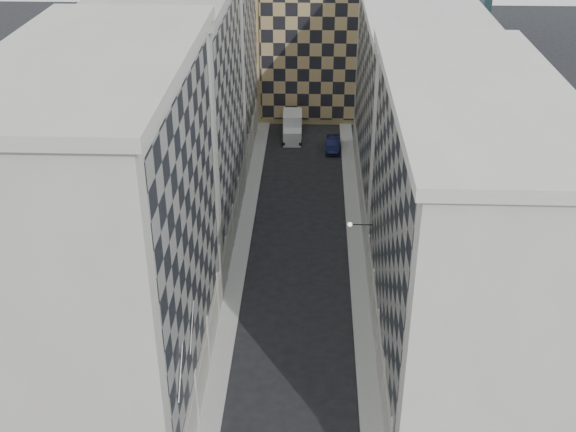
# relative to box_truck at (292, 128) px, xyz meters

# --- Properties ---
(sidewalk_west) EXTENTS (1.50, 100.00, 0.15)m
(sidewalk_west) POSITION_rel_box_truck_xyz_m (-3.83, -26.45, -1.26)
(sidewalk_west) COLOR #999994
(sidewalk_west) RESTS_ON ground
(sidewalk_east) EXTENTS (1.50, 100.00, 0.15)m
(sidewalk_east) POSITION_rel_box_truck_xyz_m (6.67, -26.45, -1.26)
(sidewalk_east) COLOR #999994
(sidewalk_east) RESTS_ON ground
(bldg_left_a) EXTENTS (10.80, 22.80, 23.70)m
(bldg_left_a) POSITION_rel_box_truck_xyz_m (-9.46, -45.45, 10.49)
(bldg_left_a) COLOR #A7A296
(bldg_left_a) RESTS_ON ground
(bldg_left_b) EXTENTS (10.80, 22.80, 22.70)m
(bldg_left_b) POSITION_rel_box_truck_xyz_m (-9.46, -23.45, 9.99)
(bldg_left_b) COLOR gray
(bldg_left_b) RESTS_ON ground
(bldg_left_c) EXTENTS (10.80, 22.80, 21.70)m
(bldg_left_c) POSITION_rel_box_truck_xyz_m (-9.46, -1.45, 9.49)
(bldg_left_c) COLOR #A7A296
(bldg_left_c) RESTS_ON ground
(bldg_right_a) EXTENTS (10.80, 26.80, 20.70)m
(bldg_right_a) POSITION_rel_box_truck_xyz_m (12.30, -41.45, 8.99)
(bldg_right_a) COLOR #B1ADA2
(bldg_right_a) RESTS_ON ground
(bldg_right_b) EXTENTS (10.80, 28.80, 19.70)m
(bldg_right_b) POSITION_rel_box_truck_xyz_m (12.31, -14.45, 8.51)
(bldg_right_b) COLOR #B1ADA2
(bldg_right_b) RESTS_ON ground
(tan_block) EXTENTS (16.80, 14.80, 18.80)m
(tan_block) POSITION_rel_box_truck_xyz_m (3.42, 11.45, 8.10)
(tan_block) COLOR tan
(tan_block) RESTS_ON ground
(flagpoles_left) EXTENTS (0.10, 6.33, 2.33)m
(flagpoles_left) POSITION_rel_box_truck_xyz_m (-4.48, -50.45, 6.67)
(flagpoles_left) COLOR gray
(flagpoles_left) RESTS_ON ground
(bracket_lamp) EXTENTS (1.98, 0.36, 0.36)m
(bracket_lamp) POSITION_rel_box_truck_xyz_m (5.80, -32.45, 4.87)
(bracket_lamp) COLOR black
(bracket_lamp) RESTS_ON ground
(box_truck) EXTENTS (2.35, 5.61, 3.06)m
(box_truck) POSITION_rel_box_truck_xyz_m (0.00, 0.00, 0.00)
(box_truck) COLOR silver
(box_truck) RESTS_ON ground
(dark_car) EXTENTS (1.76, 4.70, 1.53)m
(dark_car) POSITION_rel_box_truck_xyz_m (4.90, -3.52, -0.57)
(dark_car) COLOR black
(dark_car) RESTS_ON ground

